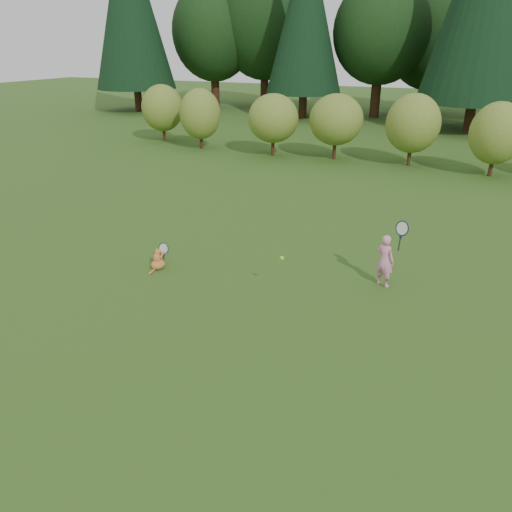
% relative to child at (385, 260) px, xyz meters
% --- Properties ---
extents(ground, '(100.00, 100.00, 0.00)m').
position_rel_child_xyz_m(ground, '(-2.40, -1.97, -0.55)').
color(ground, '#245016').
rests_on(ground, ground).
extents(shrub_row, '(28.00, 3.00, 2.80)m').
position_rel_child_xyz_m(shrub_row, '(-2.40, 11.03, 0.85)').
color(shrub_row, '#536820').
rests_on(shrub_row, ground).
extents(child, '(0.62, 0.41, 1.57)m').
position_rel_child_xyz_m(child, '(0.00, 0.00, 0.00)').
color(child, pink).
rests_on(child, ground).
extents(cat, '(0.40, 0.61, 0.62)m').
position_rel_child_xyz_m(cat, '(-4.47, -1.10, -0.32)').
color(cat, '#B95C23').
rests_on(cat, ground).
extents(tennis_ball, '(0.08, 0.08, 0.08)m').
position_rel_child_xyz_m(tennis_ball, '(-1.64, -1.26, 0.24)').
color(tennis_ball, '#B0E21A').
rests_on(tennis_ball, ground).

